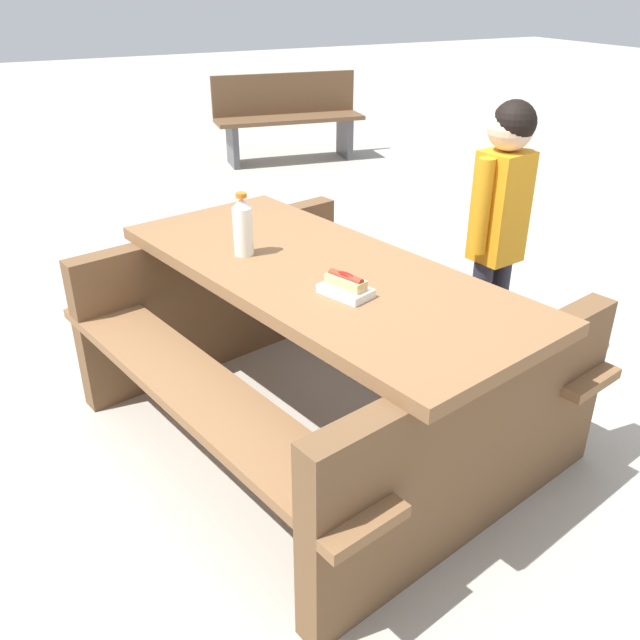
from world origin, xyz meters
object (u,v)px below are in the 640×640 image
Objects in this scene: soda_bottle at (243,226)px; park_bench_near at (288,116)px; picnic_table at (320,338)px; hotdog_tray at (346,287)px; child_in_coat at (501,208)px.

park_bench_near is (-4.09, 2.03, -0.42)m from soda_bottle.
picnic_table is 8.24× the size of soda_bottle.
park_bench_near is (-4.60, 1.85, -0.33)m from hotdog_tray.
soda_bottle is 4.58m from park_bench_near.
hotdog_tray is at bearing -21.90° from park_bench_near.
child_in_coat is at bearing 81.44° from soda_bottle.
picnic_table is at bearing 39.13° from soda_bottle.
park_bench_near is at bearing 158.10° from hotdog_tray.
hotdog_tray is at bearing -70.47° from child_in_coat.
child_in_coat reaches higher than hotdog_tray.
soda_bottle is 0.55m from hotdog_tray.
picnic_table is 0.43m from hotdog_tray.
park_bench_near is at bearing 153.63° from soda_bottle.
soda_bottle reaches higher than picnic_table.
child_in_coat reaches higher than picnic_table.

